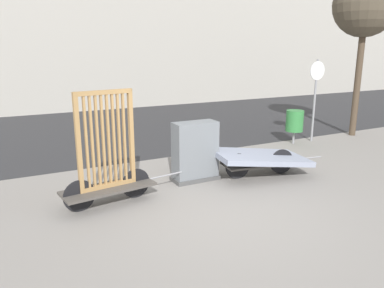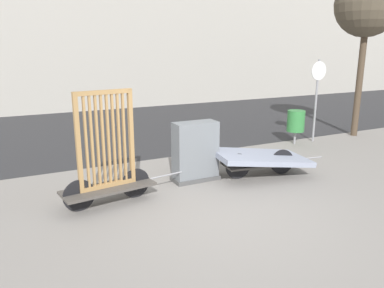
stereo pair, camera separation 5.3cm
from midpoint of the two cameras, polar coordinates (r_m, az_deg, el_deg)
The scene contains 8 objects.
ground_plane at distance 6.16m, azimuth 4.75°, elevation -10.21°, with size 60.00×60.00×0.00m, color gray.
road_strip at distance 12.64m, azimuth -12.89°, elevation 2.29°, with size 56.00×7.95×0.01m.
bike_cart_with_bedframe at distance 6.36m, azimuth -12.93°, elevation -3.39°, with size 2.27×0.80×1.92m.
bike_cart_with_mattress at distance 7.77m, azimuth 10.20°, elevation -2.14°, with size 2.50×1.36×0.57m.
utility_cabinet at distance 7.38m, azimuth 0.28°, elevation -1.46°, with size 0.93×0.45×1.18m.
trash_bin at distance 10.62m, azimuth 15.23°, elevation 3.40°, with size 0.47×0.47×0.93m.
sign_post at distance 10.97m, azimuth 18.18°, elevation 7.88°, with size 0.51×0.06×2.28m.
street_tree at distance 12.21m, azimuth 24.84°, elevation 18.58°, with size 1.81×1.81×4.67m.
Camera 1 is at (-3.02, -4.73, 2.55)m, focal length 35.00 mm.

